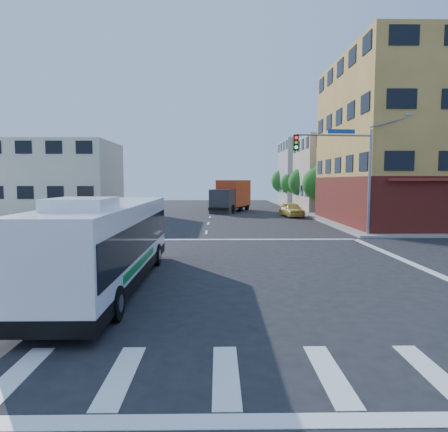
{
  "coord_description": "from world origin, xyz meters",
  "views": [
    {
      "loc": [
        0.86,
        -15.33,
        3.7
      ],
      "look_at": [
        1.15,
        4.86,
        1.9
      ],
      "focal_mm": 32.0,
      "sensor_mm": 36.0,
      "label": 1
    }
  ],
  "objects": [
    {
      "name": "building_east_far",
      "position": [
        16.98,
        47.98,
        5.01
      ],
      "size": [
        12.06,
        10.06,
        10.0
      ],
      "color": "#9C9C97",
      "rests_on": "ground"
    },
    {
      "name": "street_tree_c",
      "position": [
        11.9,
        43.92,
        3.46
      ],
      "size": [
        3.4,
        3.4,
        5.29
      ],
      "color": "#3A2515",
      "rests_on": "ground"
    },
    {
      "name": "building_west",
      "position": [
        -17.02,
        29.98,
        4.01
      ],
      "size": [
        12.06,
        10.06,
        8.0
      ],
      "color": "beige",
      "rests_on": "ground"
    },
    {
      "name": "building_east_near",
      "position": [
        16.98,
        33.98,
        4.51
      ],
      "size": [
        12.06,
        10.06,
        9.0
      ],
      "color": "#B7A68C",
      "rests_on": "ground"
    },
    {
      "name": "street_tree_d",
      "position": [
        11.9,
        51.92,
        3.88
      ],
      "size": [
        4.0,
        4.0,
        6.03
      ],
      "color": "#3A2515",
      "rests_on": "ground"
    },
    {
      "name": "street_tree_a",
      "position": [
        11.9,
        27.92,
        3.59
      ],
      "size": [
        3.6,
        3.6,
        5.53
      ],
      "color": "#3A2515",
      "rests_on": "ground"
    },
    {
      "name": "parked_car",
      "position": [
        8.38,
        25.27,
        0.74
      ],
      "size": [
        2.29,
        4.53,
        1.48
      ],
      "primitive_type": "imported",
      "rotation": [
        0.0,
        0.0,
        0.13
      ],
      "color": "#E4C951",
      "rests_on": "ground"
    },
    {
      "name": "transit_bus",
      "position": [
        -2.92,
        -1.57,
        1.58
      ],
      "size": [
        2.46,
        10.88,
        3.22
      ],
      "rotation": [
        0.0,
        0.0,
        -0.0
      ],
      "color": "black",
      "rests_on": "ground"
    },
    {
      "name": "box_truck",
      "position": [
        2.4,
        32.27,
        1.81
      ],
      "size": [
        5.26,
        8.62,
        3.74
      ],
      "rotation": [
        0.0,
        0.0,
        -0.37
      ],
      "color": "#28272D",
      "rests_on": "ground"
    },
    {
      "name": "ground",
      "position": [
        0.0,
        0.0,
        0.0
      ],
      "size": [
        120.0,
        120.0,
        0.0
      ],
      "primitive_type": "plane",
      "color": "black",
      "rests_on": "ground"
    },
    {
      "name": "corner_building_ne",
      "position": [
        19.99,
        18.48,
        5.89
      ],
      "size": [
        18.1,
        15.44,
        14.0
      ],
      "color": "gold",
      "rests_on": "ground"
    },
    {
      "name": "street_tree_b",
      "position": [
        11.9,
        35.92,
        3.75
      ],
      "size": [
        3.8,
        3.8,
        5.79
      ],
      "color": "#3A2515",
      "rests_on": "ground"
    },
    {
      "name": "signal_mast_ne",
      "position": [
        9.08,
        10.62,
        4.98
      ],
      "size": [
        7.91,
        1.13,
        8.07
      ],
      "color": "gray",
      "rests_on": "ground"
    }
  ]
}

